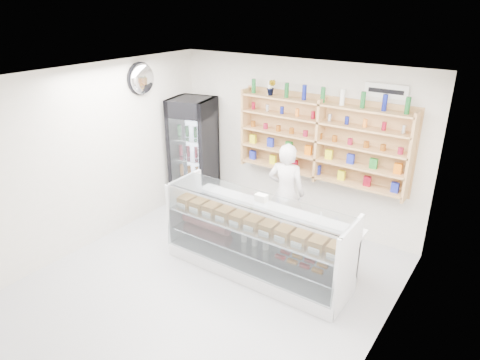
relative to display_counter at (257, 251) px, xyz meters
The scene contains 8 objects.
room 1.35m from the display_counter, 117.11° to the right, with size 5.00×5.00×5.00m.
display_counter is the anchor object (origin of this frame).
shop_worker 1.17m from the display_counter, 97.57° to the left, with size 0.60×0.39×1.63m, color silver.
drinks_cooler 2.65m from the display_counter, 150.40° to the left, with size 0.87×0.85×2.03m.
wall_shelving 2.04m from the display_counter, 85.64° to the left, with size 2.84×0.28×1.33m.
potted_plant 2.68m from the display_counter, 116.16° to the left, with size 0.15×0.12×0.26m, color #1E6626.
security_mirror 3.35m from the display_counter, 169.72° to the left, with size 0.15×0.50×0.50m, color silver.
wall_sign 2.92m from the display_counter, 59.45° to the left, with size 0.62×0.03×0.20m, color white.
Camera 1 is at (3.15, -3.68, 3.65)m, focal length 32.00 mm.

